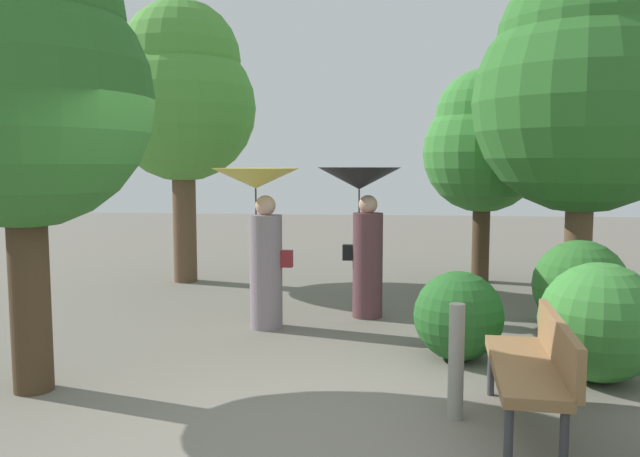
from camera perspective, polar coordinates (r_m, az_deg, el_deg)
ground_plane at (r=4.88m, az=-4.74°, el=-17.91°), size 40.00×40.00×0.00m
person_left at (r=7.59m, az=-5.31°, el=0.77°), size 1.04×1.04×1.90m
person_right at (r=8.12m, az=3.81°, el=1.44°), size 1.05×1.05×1.91m
park_bench at (r=5.04m, az=18.63°, el=-11.20°), size 0.59×1.53×0.83m
tree_near_left at (r=5.98m, az=-25.17°, el=12.40°), size 2.18×2.18×4.04m
tree_near_right at (r=10.86m, az=14.33°, el=7.49°), size 1.95×1.95×3.49m
tree_mid_left at (r=10.84m, az=-12.19°, el=11.67°), size 2.39×2.39×4.58m
tree_mid_right at (r=9.60m, az=22.49°, el=11.70°), size 3.02×3.02×4.73m
bush_path_left at (r=6.59m, az=12.22°, el=-7.60°), size 0.89×0.89×0.89m
bush_path_right at (r=6.33m, az=23.66°, el=-7.64°), size 1.08×1.08×1.08m
bush_far_side at (r=8.08m, az=22.13°, el=-4.76°), size 1.08×1.08×1.08m
path_marker_post at (r=5.12m, az=12.03°, el=-11.50°), size 0.12×0.12×0.90m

